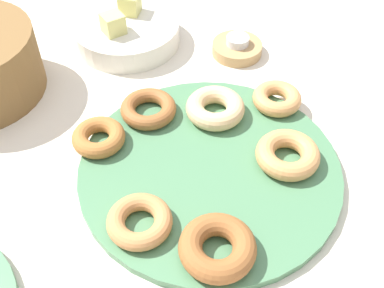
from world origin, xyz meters
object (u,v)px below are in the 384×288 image
donut_0 (288,155)px  donut_5 (277,98)px  donut_4 (217,247)px  tealight (238,40)px  donut_plate (210,169)px  candle_holder (237,49)px  donut_3 (99,137)px  fruit_bowl (127,33)px  donut_2 (215,108)px  melon_chunk_right (130,4)px  donut_1 (140,221)px  melon_chunk_left (113,24)px  donut_6 (148,109)px

donut_0 → donut_5: bearing=32.2°
donut_4 → donut_5: size_ratio=1.22×
tealight → donut_plate: bearing=-159.3°
donut_0 → candle_holder: size_ratio=1.00×
donut_3 → fruit_bowl: size_ratio=0.40×
donut_2 → candle_holder: bearing=17.5°
donut_plate → melon_chunk_right: (0.23, 0.31, 0.05)m
donut_4 → tealight: bearing=25.0°
donut_1 → donut_4: bearing=-80.1°
donut_1 → melon_chunk_left: size_ratio=2.35×
candle_holder → fruit_bowl: size_ratio=0.47×
donut_0 → melon_chunk_left: (0.09, 0.38, 0.03)m
donut_6 → candle_holder: bearing=-8.2°
donut_6 → donut_1: bearing=-147.5°
donut_6 → donut_plate: bearing=-107.2°
donut_plate → tealight: size_ratio=9.12×
donut_1 → donut_0: bearing=-29.2°
donut_6 → fruit_bowl: bearing=46.2°
donut_plate → donut_0: bearing=-52.7°
donut_1 → fruit_bowl: (0.33, 0.27, -0.00)m
donut_4 → donut_plate: bearing=34.1°
donut_4 → fruit_bowl: bearing=50.3°
donut_0 → donut_4: (-0.18, 0.01, 0.00)m
tealight → donut_1: bearing=-169.0°
donut_6 → donut_5: bearing=-51.5°
candle_holder → donut_0: bearing=-137.2°
donut_1 → fruit_bowl: bearing=39.5°
donut_5 → candle_holder: (0.10, 0.13, -0.02)m
donut_5 → donut_0: bearing=-147.8°
tealight → melon_chunk_left: size_ratio=1.15×
donut_5 → candle_holder: 0.17m
donut_0 → donut_4: bearing=177.0°
donut_0 → melon_chunk_left: melon_chunk_left is taller
donut_2 → donut_plate: bearing=-153.7°
donut_1 → melon_chunk_right: (0.36, 0.29, 0.03)m
donut_2 → melon_chunk_right: size_ratio=2.57×
donut_5 → tealight: size_ratio=1.89×
donut_2 → donut_1: bearing=-174.2°
donut_2 → donut_0: bearing=-102.2°
fruit_bowl → melon_chunk_left: melon_chunk_left is taller
donut_2 → candle_holder: size_ratio=1.01×
donut_plate → candle_holder: 0.29m
melon_chunk_left → donut_0: bearing=-103.6°
donut_6 → melon_chunk_left: 0.20m
donut_5 → tealight: (0.10, 0.13, 0.00)m
tealight → donut_0: bearing=-137.2°
donut_1 → donut_2: 0.23m
tealight → fruit_bowl: (-0.08, 0.19, -0.01)m
donut_1 → fruit_bowl: fruit_bowl is taller
donut_3 → melon_chunk_left: 0.25m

